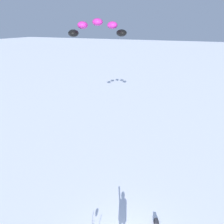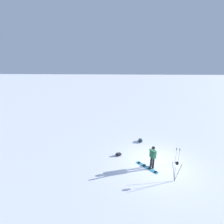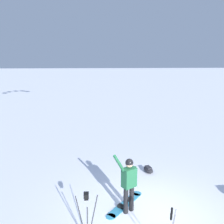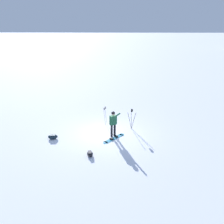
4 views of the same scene
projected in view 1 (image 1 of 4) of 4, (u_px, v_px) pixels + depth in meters
name	position (u px, v px, depth m)	size (l,w,h in m)	color
traction_kite	(98.00, 28.00, 12.16)	(3.80, 2.86, 1.09)	black
gear_bag_large	(156.00, 222.00, 10.63)	(0.42, 0.59, 0.25)	black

